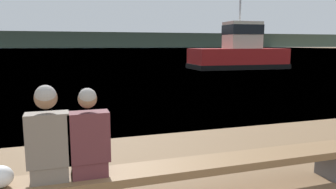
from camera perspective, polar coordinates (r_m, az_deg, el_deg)
water_surface at (r=126.31m, az=-18.14°, el=7.52°), size 240.00×240.00×0.00m
far_shoreline at (r=174.58m, az=-18.30°, el=9.04°), size 600.00×12.00×7.86m
bench_main at (r=3.74m, az=-19.40°, el=-14.95°), size 7.85×0.46×0.45m
person_left at (r=3.57m, az=-20.14°, el=-7.29°), size 0.42×0.42×1.00m
person_right at (r=3.59m, az=-13.64°, el=-7.61°), size 0.42×0.41×0.95m
shopping_bag at (r=3.69m, az=-27.17°, el=-12.63°), size 0.24×0.21×0.22m
tugboat_red at (r=25.67m, az=12.16°, el=6.93°), size 7.34×3.76×5.59m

